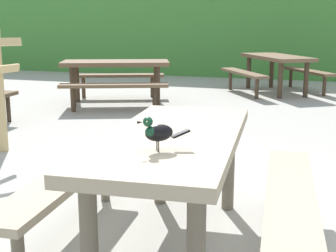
# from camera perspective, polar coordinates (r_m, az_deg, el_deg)

# --- Properties ---
(hedge_wall) EXTENTS (28.00, 2.19, 2.21)m
(hedge_wall) POSITION_cam_1_polar(r_m,az_deg,el_deg) (12.89, 16.29, 10.77)
(hedge_wall) COLOR #428438
(hedge_wall) RESTS_ON ground
(picnic_table_foreground) EXTENTS (1.81, 1.85, 0.74)m
(picnic_table_foreground) POSITION_cam_1_polar(r_m,az_deg,el_deg) (2.87, 0.67, -4.45)
(picnic_table_foreground) COLOR gray
(picnic_table_foreground) RESTS_ON ground
(bird_grackle) EXTENTS (0.24, 0.20, 0.18)m
(bird_grackle) POSITION_cam_1_polar(r_m,az_deg,el_deg) (2.42, -1.33, -0.69)
(bird_grackle) COLOR black
(bird_grackle) RESTS_ON picnic_table_foreground
(picnic_table_mid_left) EXTENTS (2.20, 2.19, 0.74)m
(picnic_table_mid_left) POSITION_cam_1_polar(r_m,az_deg,el_deg) (8.13, -6.36, 6.55)
(picnic_table_mid_left) COLOR brown
(picnic_table_mid_left) RESTS_ON ground
(picnic_table_mid_right) EXTENTS (2.34, 2.35, 0.74)m
(picnic_table_mid_right) POSITION_cam_1_polar(r_m,az_deg,el_deg) (9.64, 12.98, 7.25)
(picnic_table_mid_right) COLOR brown
(picnic_table_mid_right) RESTS_ON ground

